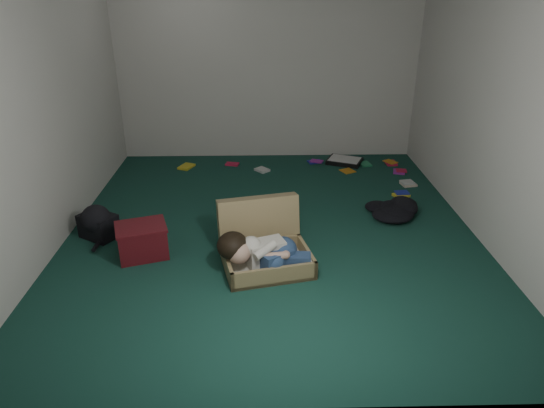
{
  "coord_description": "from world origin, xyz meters",
  "views": [
    {
      "loc": [
        -0.1,
        -4.31,
        2.29
      ],
      "look_at": [
        0.0,
        -0.15,
        0.35
      ],
      "focal_mm": 32.0,
      "sensor_mm": 36.0,
      "label": 1
    }
  ],
  "objects": [
    {
      "name": "wall_right",
      "position": [
        2.0,
        0.0,
        1.3
      ],
      "size": [
        0.0,
        4.5,
        4.5
      ],
      "primitive_type": "plane",
      "rotation": [
        1.57,
        0.0,
        -1.57
      ],
      "color": "silver",
      "rests_on": "ground"
    },
    {
      "name": "floor",
      "position": [
        0.0,
        0.0,
        0.0
      ],
      "size": [
        4.5,
        4.5,
        0.0
      ],
      "primitive_type": "plane",
      "color": "#164135",
      "rests_on": "ground"
    },
    {
      "name": "paper_tray",
      "position": [
        1.04,
        1.91,
        0.03
      ],
      "size": [
        0.54,
        0.49,
        0.06
      ],
      "rotation": [
        0.0,
        0.0,
        -0.41
      ],
      "color": "black",
      "rests_on": "floor"
    },
    {
      "name": "clothing_pile",
      "position": [
        1.3,
        0.3,
        0.08
      ],
      "size": [
        0.51,
        0.43,
        0.15
      ],
      "primitive_type": null,
      "rotation": [
        0.0,
        0.0,
        0.09
      ],
      "color": "black",
      "rests_on": "floor"
    },
    {
      "name": "suitcase",
      "position": [
        -0.08,
        -0.6,
        0.16
      ],
      "size": [
        0.87,
        0.86,
        0.54
      ],
      "rotation": [
        0.0,
        0.0,
        0.22
      ],
      "color": "#927D50",
      "rests_on": "floor"
    },
    {
      "name": "maroon_bin",
      "position": [
        -1.18,
        -0.48,
        0.15
      ],
      "size": [
        0.52,
        0.46,
        0.3
      ],
      "rotation": [
        0.0,
        0.0,
        0.31
      ],
      "color": "#5A1218",
      "rests_on": "floor"
    },
    {
      "name": "book_scatter",
      "position": [
        0.79,
        1.59,
        0.01
      ],
      "size": [
        3.0,
        1.38,
        0.02
      ],
      "color": "yellow",
      "rests_on": "floor"
    },
    {
      "name": "wall_back",
      "position": [
        0.0,
        2.25,
        1.3
      ],
      "size": [
        4.5,
        0.0,
        4.5
      ],
      "primitive_type": "plane",
      "rotation": [
        1.57,
        0.0,
        0.0
      ],
      "color": "silver",
      "rests_on": "ground"
    },
    {
      "name": "person",
      "position": [
        -0.09,
        -0.79,
        0.21
      ],
      "size": [
        0.82,
        0.4,
        0.33
      ],
      "rotation": [
        0.0,
        0.0,
        0.22
      ],
      "color": "beige",
      "rests_on": "suitcase"
    },
    {
      "name": "backpack",
      "position": [
        -1.68,
        -0.11,
        0.13
      ],
      "size": [
        0.54,
        0.51,
        0.26
      ],
      "primitive_type": null,
      "rotation": [
        0.0,
        0.0,
        -0.55
      ],
      "color": "black",
      "rests_on": "floor"
    },
    {
      "name": "wall_front",
      "position": [
        0.0,
        -2.25,
        1.3
      ],
      "size": [
        4.5,
        0.0,
        4.5
      ],
      "primitive_type": "plane",
      "rotation": [
        -1.57,
        0.0,
        0.0
      ],
      "color": "silver",
      "rests_on": "ground"
    },
    {
      "name": "wall_left",
      "position": [
        -2.0,
        0.0,
        1.3
      ],
      "size": [
        0.0,
        4.5,
        4.5
      ],
      "primitive_type": "plane",
      "rotation": [
        1.57,
        0.0,
        1.57
      ],
      "color": "silver",
      "rests_on": "ground"
    }
  ]
}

